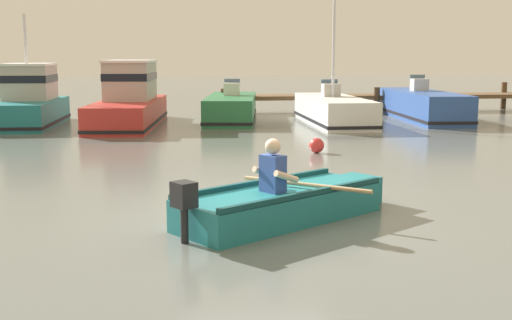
# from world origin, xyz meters

# --- Properties ---
(ground_plane) EXTENTS (120.00, 120.00, 0.00)m
(ground_plane) POSITION_xyz_m (0.00, 0.00, 0.00)
(ground_plane) COLOR slate
(wooden_dock) EXTENTS (13.08, 1.64, 1.15)m
(wooden_dock) POSITION_xyz_m (6.79, 16.06, 0.63)
(wooden_dock) COLOR brown
(wooden_dock) RESTS_ON ground
(rowboat_with_person) EXTENTS (3.36, 2.66, 1.19)m
(rowboat_with_person) POSITION_xyz_m (0.24, -0.79, 0.25)
(rowboat_with_person) COLOR #1E727A
(rowboat_with_person) RESTS_ON ground
(moored_boat_teal) EXTENTS (2.00, 4.65, 3.63)m
(moored_boat_teal) POSITION_xyz_m (-6.05, 12.53, 0.76)
(moored_boat_teal) COLOR #1E727A
(moored_boat_teal) RESTS_ON ground
(moored_boat_red) EXTENTS (2.47, 6.46, 2.15)m
(moored_boat_red) POSITION_xyz_m (-2.75, 12.27, 0.79)
(moored_boat_red) COLOR #B72D28
(moored_boat_red) RESTS_ON ground
(moored_boat_green) EXTENTS (2.41, 5.39, 1.46)m
(moored_boat_green) POSITION_xyz_m (0.74, 13.17, 0.42)
(moored_boat_green) COLOR #287042
(moored_boat_green) RESTS_ON ground
(moored_boat_white) EXTENTS (1.74, 5.56, 4.60)m
(moored_boat_white) POSITION_xyz_m (4.12, 11.83, 0.44)
(moored_boat_white) COLOR white
(moored_boat_white) RESTS_ON ground
(moored_boat_blue) EXTENTS (1.97, 6.09, 1.60)m
(moored_boat_blue) POSITION_xyz_m (7.66, 12.77, 0.49)
(moored_boat_blue) COLOR #2D519E
(moored_boat_blue) RESTS_ON ground
(mooring_buoy) EXTENTS (0.36, 0.36, 0.36)m
(mooring_buoy) POSITION_xyz_m (2.09, 5.35, 0.18)
(mooring_buoy) COLOR red
(mooring_buoy) RESTS_ON ground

